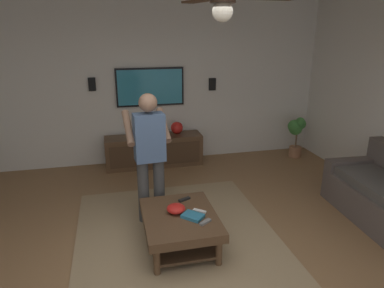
# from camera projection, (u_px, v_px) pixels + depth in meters

# --- Properties ---
(ground_plane) EXTENTS (8.17, 8.17, 0.00)m
(ground_plane) POSITION_uv_depth(u_px,v_px,m) (177.00, 282.00, 3.39)
(ground_plane) COLOR olive
(wall_back_tv) EXTENTS (0.10, 6.88, 2.87)m
(wall_back_tv) POSITION_uv_depth(u_px,v_px,m) (139.00, 83.00, 6.13)
(wall_back_tv) COLOR silver
(wall_back_tv) RESTS_ON ground
(area_rug) EXTENTS (2.68, 2.33, 0.01)m
(area_rug) POSITION_uv_depth(u_px,v_px,m) (177.00, 236.00, 4.13)
(area_rug) COLOR #9E8460
(area_rug) RESTS_ON ground
(coffee_table) EXTENTS (1.00, 0.80, 0.40)m
(coffee_table) POSITION_uv_depth(u_px,v_px,m) (180.00, 223.00, 3.85)
(coffee_table) COLOR #513823
(coffee_table) RESTS_ON ground
(media_console) EXTENTS (0.45, 1.70, 0.55)m
(media_console) POSITION_uv_depth(u_px,v_px,m) (154.00, 151.00, 6.22)
(media_console) COLOR #513823
(media_console) RESTS_ON ground
(tv) EXTENTS (0.05, 1.19, 0.67)m
(tv) POSITION_uv_depth(u_px,v_px,m) (150.00, 87.00, 6.10)
(tv) COLOR black
(person_standing) EXTENTS (0.56, 0.57, 1.64)m
(person_standing) POSITION_uv_depth(u_px,v_px,m) (150.00, 151.00, 4.23)
(person_standing) COLOR #3F3F3F
(person_standing) RESTS_ON ground
(potted_plant_short) EXTENTS (0.30, 0.32, 0.78)m
(potted_plant_short) POSITION_uv_depth(u_px,v_px,m) (296.00, 131.00, 6.60)
(potted_plant_short) COLOR #9E6B4C
(potted_plant_short) RESTS_ON ground
(bowl) EXTENTS (0.21, 0.21, 0.09)m
(bowl) POSITION_uv_depth(u_px,v_px,m) (176.00, 209.00, 3.86)
(bowl) COLOR red
(bowl) RESTS_ON coffee_table
(remote_white) EXTENTS (0.13, 0.14, 0.02)m
(remote_white) POSITION_uv_depth(u_px,v_px,m) (199.00, 211.00, 3.87)
(remote_white) COLOR white
(remote_white) RESTS_ON coffee_table
(remote_black) EXTENTS (0.10, 0.15, 0.02)m
(remote_black) POSITION_uv_depth(u_px,v_px,m) (184.00, 199.00, 4.15)
(remote_black) COLOR black
(remote_black) RESTS_ON coffee_table
(remote_grey) EXTENTS (0.12, 0.15, 0.02)m
(remote_grey) POSITION_uv_depth(u_px,v_px,m) (205.00, 222.00, 3.65)
(remote_grey) COLOR slate
(remote_grey) RESTS_ON coffee_table
(book) EXTENTS (0.27, 0.27, 0.04)m
(book) POSITION_uv_depth(u_px,v_px,m) (193.00, 216.00, 3.76)
(book) COLOR teal
(book) RESTS_ON coffee_table
(vase_round) EXTENTS (0.22, 0.22, 0.22)m
(vase_round) POSITION_uv_depth(u_px,v_px,m) (177.00, 128.00, 6.24)
(vase_round) COLOR red
(vase_round) RESTS_ON media_console
(wall_speaker_left) EXTENTS (0.06, 0.12, 0.22)m
(wall_speaker_left) POSITION_uv_depth(u_px,v_px,m) (212.00, 84.00, 6.36)
(wall_speaker_left) COLOR black
(wall_speaker_right) EXTENTS (0.06, 0.12, 0.22)m
(wall_speaker_right) POSITION_uv_depth(u_px,v_px,m) (92.00, 84.00, 5.88)
(wall_speaker_right) COLOR black
(ceiling_fan) EXTENTS (1.16, 1.20, 0.46)m
(ceiling_fan) POSITION_uv_depth(u_px,v_px,m) (224.00, 1.00, 2.64)
(ceiling_fan) COLOR #4C3828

